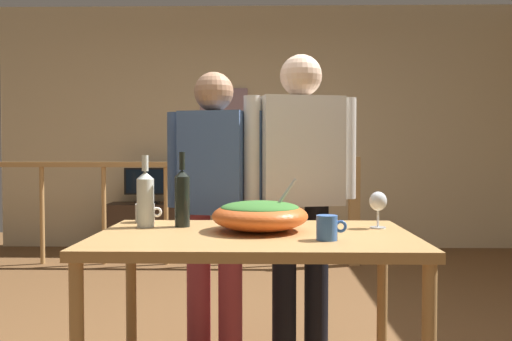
{
  "coord_description": "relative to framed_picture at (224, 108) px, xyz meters",
  "views": [
    {
      "loc": [
        0.06,
        -2.84,
        1.11
      ],
      "look_at": [
        0.01,
        -0.3,
        1.01
      ],
      "focal_mm": 37.85,
      "sensor_mm": 36.0,
      "label": 1
    }
  ],
  "objects": [
    {
      "name": "mug_white",
      "position": [
        -0.09,
        -3.59,
        -0.77
      ],
      "size": [
        0.13,
        0.09,
        0.09
      ],
      "color": "white",
      "rests_on": "serving_table"
    },
    {
      "name": "person_standing_left",
      "position": [
        0.2,
        -3.22,
        -0.7
      ],
      "size": [
        0.52,
        0.29,
        1.53
      ],
      "rotation": [
        0.0,
        0.0,
        2.92
      ],
      "color": "#9E3842",
      "rests_on": "ground_plane"
    },
    {
      "name": "stair_railing",
      "position": [
        0.03,
        -0.93,
        -0.92
      ],
      "size": [
        3.73,
        0.1,
        1.05
      ],
      "color": "#B2844C",
      "rests_on": "ground_plane"
    },
    {
      "name": "wine_glass",
      "position": [
        0.97,
        -3.77,
        -0.7
      ],
      "size": [
        0.08,
        0.08,
        0.16
      ],
      "color": "silver",
      "rests_on": "serving_table"
    },
    {
      "name": "framed_picture",
      "position": [
        0.0,
        0.0,
        0.0
      ],
      "size": [
        0.54,
        0.03,
        0.45
      ],
      "primitive_type": "cube",
      "color": "gray"
    },
    {
      "name": "mug_blue",
      "position": [
        0.72,
        -4.08,
        -0.77
      ],
      "size": [
        0.12,
        0.08,
        0.09
      ],
      "color": "#3866B2",
      "rests_on": "serving_table"
    },
    {
      "name": "flat_screen_tv",
      "position": [
        -0.79,
        -0.32,
        -0.82
      ],
      "size": [
        0.53,
        0.12,
        0.39
      ],
      "color": "black",
      "rests_on": "tv_console"
    },
    {
      "name": "back_wall",
      "position": [
        0.43,
        0.06,
        -0.21
      ],
      "size": [
        5.97,
        0.1,
        2.74
      ],
      "primitive_type": "cube",
      "color": "beige",
      "rests_on": "ground_plane"
    },
    {
      "name": "serving_table",
      "position": [
        0.44,
        -3.92,
        -0.89
      ],
      "size": [
        1.29,
        0.82,
        0.77
      ],
      "color": "#B2844C",
      "rests_on": "ground_plane"
    },
    {
      "name": "wine_bottle_clear",
      "position": [
        -0.05,
        -3.76,
        -0.69
      ],
      "size": [
        0.08,
        0.08,
        0.32
      ],
      "color": "silver",
      "rests_on": "serving_table"
    },
    {
      "name": "salad_bowl",
      "position": [
        0.46,
        -3.86,
        -0.74
      ],
      "size": [
        0.4,
        0.4,
        0.22
      ],
      "color": "#DB5B23",
      "rests_on": "serving_table"
    },
    {
      "name": "wine_bottle_dark",
      "position": [
        0.11,
        -3.74,
        -0.68
      ],
      "size": [
        0.07,
        0.07,
        0.33
      ],
      "color": "black",
      "rests_on": "serving_table"
    },
    {
      "name": "person_standing_right",
      "position": [
        0.67,
        -3.22,
        -0.62
      ],
      "size": [
        0.61,
        0.31,
        1.62
      ],
      "rotation": [
        0.0,
        0.0,
        3.36
      ],
      "color": "black",
      "rests_on": "ground_plane"
    },
    {
      "name": "tv_console",
      "position": [
        -0.79,
        -0.29,
        -1.32
      ],
      "size": [
        0.9,
        0.4,
        0.53
      ],
      "primitive_type": "cube",
      "color": "#38281E",
      "rests_on": "ground_plane"
    }
  ]
}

